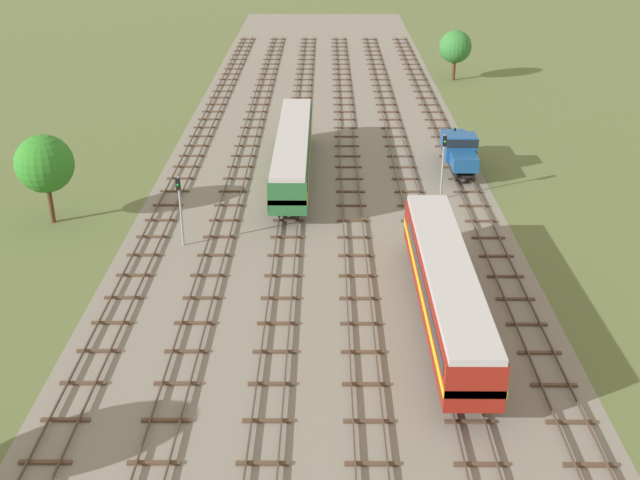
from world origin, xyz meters
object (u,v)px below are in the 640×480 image
(passenger_coach_centre_left_near, at_px, (293,149))
(shunter_loco_right_mid, at_px, (459,148))
(diesel_railcar_centre_right_nearest, at_px, (446,284))
(signal_post_near, at_px, (180,202))
(signal_post_nearest, at_px, (443,159))

(passenger_coach_centre_left_near, bearing_deg, shunter_loco_right_mid, 8.17)
(diesel_railcar_centre_right_nearest, xyz_separation_m, passenger_coach_centre_left_near, (-9.74, 24.16, 0.02))
(passenger_coach_centre_left_near, height_order, shunter_loco_right_mid, passenger_coach_centre_left_near)
(signal_post_near, bearing_deg, passenger_coach_centre_left_near, 61.95)
(shunter_loco_right_mid, distance_m, signal_post_nearest, 7.42)
(signal_post_nearest, distance_m, signal_post_near, 21.44)
(diesel_railcar_centre_right_nearest, bearing_deg, shunter_loco_right_mid, 79.49)
(signal_post_nearest, bearing_deg, shunter_loco_right_mid, 70.45)
(signal_post_nearest, relative_size, signal_post_near, 1.04)
(passenger_coach_centre_left_near, relative_size, shunter_loco_right_mid, 2.60)
(shunter_loco_right_mid, xyz_separation_m, signal_post_near, (-21.92, -15.81, 1.31))
(passenger_coach_centre_left_near, bearing_deg, signal_post_nearest, -21.36)
(passenger_coach_centre_left_near, height_order, signal_post_nearest, signal_post_nearest)
(signal_post_near, bearing_deg, shunter_loco_right_mid, 35.81)
(diesel_railcar_centre_right_nearest, relative_size, signal_post_near, 3.94)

